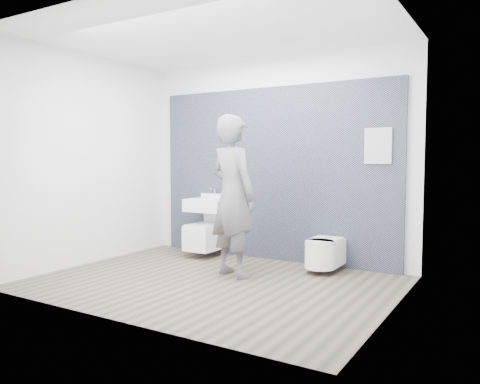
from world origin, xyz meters
The scene contains 8 objects.
ground centered at (0.00, 0.00, 0.00)m, with size 4.00×4.00×0.00m, color brown.
room_shell centered at (0.00, 0.00, 1.74)m, with size 4.00×4.00×4.00m.
tile_wall centered at (0.00, 1.47, 0.00)m, with size 3.60×0.06×2.40m, color black.
washbasin centered at (-0.91, 1.21, 0.74)m, with size 0.61×0.46×0.46m.
toilet_square centered at (-0.91, 1.15, 0.30)m, with size 0.41×0.60×0.80m.
toilet_rounded centered at (0.90, 1.12, 0.24)m, with size 0.37×0.63×0.34m.
info_placard centered at (1.47, 1.43, 0.00)m, with size 0.33×0.03×0.44m, color white.
visitor centered at (0.04, 0.37, 0.97)m, with size 0.70×0.46×1.93m, color #5D5C61.
Camera 1 is at (2.99, -4.35, 1.40)m, focal length 35.00 mm.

